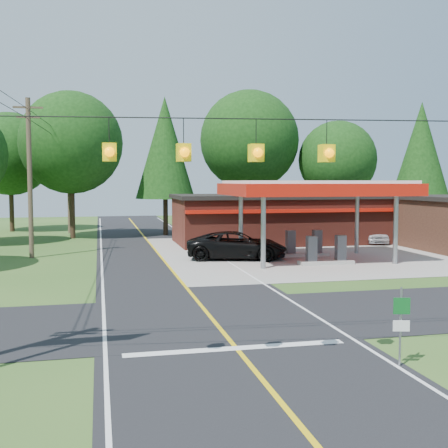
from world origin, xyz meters
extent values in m
plane|color=#2A521D|center=(0.00, 0.00, 0.00)|extent=(120.00, 120.00, 0.00)
cube|color=black|center=(0.00, 0.00, 0.01)|extent=(8.00, 120.00, 0.02)
cube|color=black|center=(0.00, 0.00, 0.01)|extent=(70.00, 7.00, 0.02)
cube|color=yellow|center=(0.00, 0.00, 0.03)|extent=(0.15, 110.00, 0.00)
cylinder|color=gray|center=(5.00, 10.50, 2.10)|extent=(0.28, 0.28, 4.20)
cylinder|color=gray|center=(5.00, 15.50, 2.10)|extent=(0.28, 0.28, 4.20)
cylinder|color=gray|center=(13.00, 10.50, 2.10)|extent=(0.28, 0.28, 4.20)
cylinder|color=gray|center=(13.00, 15.50, 2.10)|extent=(0.28, 0.28, 4.20)
cube|color=#B51509|center=(9.00, 13.00, 4.35)|extent=(10.60, 7.40, 0.70)
cube|color=white|center=(9.00, 13.00, 4.75)|extent=(10.00, 7.00, 0.25)
cube|color=#9E9B93|center=(9.00, 11.20, 0.13)|extent=(3.20, 0.90, 0.22)
cube|color=#3F3F44|center=(8.10, 11.20, 0.95)|extent=(0.55, 0.45, 1.50)
cube|color=#3F3F44|center=(9.90, 11.20, 0.95)|extent=(0.55, 0.45, 1.50)
cube|color=#9E9B93|center=(9.00, 14.80, 0.13)|extent=(3.20, 0.90, 0.22)
cube|color=#3F3F44|center=(8.10, 14.80, 0.95)|extent=(0.55, 0.45, 1.50)
cube|color=#3F3F44|center=(9.90, 14.80, 0.95)|extent=(0.55, 0.45, 1.50)
cube|color=maroon|center=(10.00, 23.00, 1.75)|extent=(16.00, 7.00, 3.50)
cube|color=black|center=(10.00, 23.00, 3.65)|extent=(16.40, 7.40, 0.30)
cube|color=#B51509|center=(10.00, 19.40, 2.70)|extent=(16.00, 0.50, 0.25)
cylinder|color=#473828|center=(-8.00, 18.00, 5.00)|extent=(0.30, 0.30, 10.00)
cube|color=#473828|center=(-8.00, 18.00, 9.40)|extent=(1.80, 0.12, 0.12)
cube|color=#473828|center=(-8.00, 18.00, 8.80)|extent=(1.40, 0.12, 0.12)
cylinder|color=#473828|center=(-6.50, 35.00, 4.75)|extent=(0.30, 0.30, 9.50)
cube|color=yellow|center=(-3.55, -5.70, 5.50)|extent=(0.32, 0.32, 0.42)
cube|color=yellow|center=(-1.85, -5.90, 5.50)|extent=(0.32, 0.32, 0.42)
cube|color=yellow|center=(-0.15, -6.10, 5.50)|extent=(0.32, 0.32, 0.42)
cube|color=yellow|center=(1.55, -6.30, 5.50)|extent=(0.32, 0.32, 0.42)
cylinder|color=#332316|center=(-6.00, 30.00, 2.34)|extent=(0.44, 0.44, 4.68)
sphere|color=black|center=(-6.00, 30.00, 8.06)|extent=(8.58, 8.58, 8.58)
cylinder|color=#332316|center=(2.00, 31.00, 2.16)|extent=(0.44, 0.44, 4.32)
cone|color=black|center=(2.00, 31.00, 7.80)|extent=(5.28, 5.28, 9.00)
cylinder|color=#332316|center=(10.00, 32.00, 2.52)|extent=(0.44, 0.44, 5.04)
sphere|color=black|center=(10.00, 32.00, 8.68)|extent=(9.24, 9.24, 9.24)
cylinder|color=#332316|center=(18.00, 30.00, 1.98)|extent=(0.44, 0.44, 3.96)
sphere|color=black|center=(18.00, 30.00, 6.82)|extent=(7.26, 7.26, 7.26)
cylinder|color=#332316|center=(26.00, 29.00, 2.16)|extent=(0.44, 0.44, 4.32)
cone|color=black|center=(26.00, 29.00, 7.80)|extent=(5.28, 5.28, 9.00)
cylinder|color=#332316|center=(-12.00, 38.00, 2.16)|extent=(0.44, 0.44, 4.32)
sphere|color=black|center=(-12.00, 38.00, 7.44)|extent=(7.92, 7.92, 7.92)
imported|color=black|center=(4.50, 14.50, 0.86)|extent=(7.54, 7.54, 1.71)
imported|color=silver|center=(17.00, 21.00, 0.71)|extent=(4.92, 4.92, 1.42)
cylinder|color=gray|center=(3.80, -6.00, 1.05)|extent=(0.06, 0.06, 2.10)
cube|color=#0C591E|center=(3.80, -6.04, 1.61)|extent=(0.42, 0.13, 0.43)
cube|color=white|center=(3.80, -6.04, 1.09)|extent=(0.42, 0.13, 0.29)
camera|label=1|loc=(-3.81, -18.98, 4.83)|focal=45.00mm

